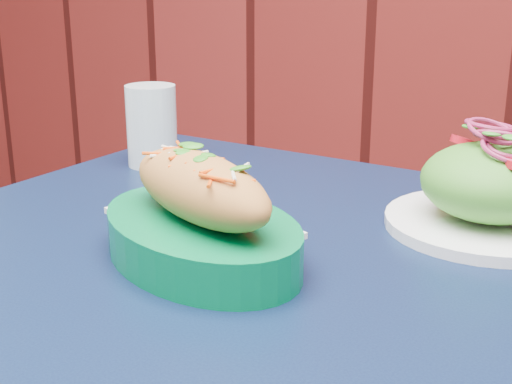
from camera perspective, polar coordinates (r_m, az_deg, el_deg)
The scene contains 4 objects.
cafe_table at distance 0.71m, azimuth -0.74°, elevation -12.40°, with size 0.81×0.81×0.75m.
banh_mi_basket at distance 0.67m, azimuth -4.44°, elevation -2.01°, with size 0.28×0.24×0.11m.
salad_plate at distance 0.79m, azimuth 18.28°, elevation 0.21°, with size 0.22×0.22×0.12m.
water_glass at distance 1.01m, azimuth -8.34°, elevation 5.27°, with size 0.07×0.07×0.11m, color silver.
Camera 1 is at (0.02, 1.11, 1.02)m, focal length 50.00 mm.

